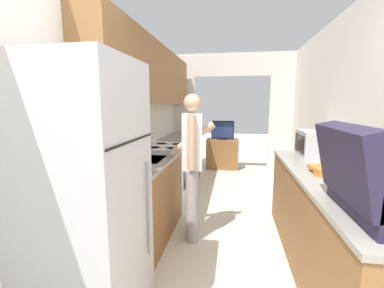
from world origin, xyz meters
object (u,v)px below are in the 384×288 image
microwave (316,144)px  tv_cabinet (222,154)px  television (223,130)px  suitcase (375,185)px  book_stack (325,170)px  range_oven (167,175)px  person (192,164)px  refrigerator (86,199)px

microwave → tv_cabinet: bearing=113.5°
microwave → television: microwave is taller
suitcase → microwave: bearing=83.9°
tv_cabinet → book_stack: bearing=-73.4°
range_oven → person: (0.54, -0.92, 0.41)m
refrigerator → range_oven: (-0.03, 2.14, -0.44)m
suitcase → television: (-1.02, 4.37, -0.17)m
refrigerator → television: 4.45m
person → range_oven: bearing=23.4°
refrigerator → television: size_ratio=3.47×
refrigerator → book_stack: (1.75, 0.90, 0.03)m
person → television: size_ratio=3.12×
suitcase → television: bearing=103.1°
microwave → television: (-1.20, 2.72, -0.15)m
refrigerator → tv_cabinet: (0.70, 4.44, -0.55)m
person → book_stack: size_ratio=5.05×
television → microwave: bearing=-66.2°
range_oven → book_stack: 2.22m
person → television: bearing=-10.2°
refrigerator → television: bearing=81.0°
microwave → suitcase: bearing=-96.1°
microwave → television: size_ratio=0.92×
range_oven → television: 2.41m
tv_cabinet → suitcase: bearing=-77.0°
refrigerator → suitcase: bearing=0.8°
microwave → range_oven: bearing=166.7°
suitcase → tv_cabinet: suitcase is taller
person → microwave: 1.47m
book_stack → tv_cabinet: bearing=106.6°
range_oven → suitcase: (1.75, -2.11, 0.62)m
person → tv_cabinet: (0.19, 3.22, -0.52)m
range_oven → suitcase: size_ratio=1.54×
television → suitcase: bearing=-76.9°
suitcase → tv_cabinet: (-1.02, 4.42, -0.73)m
range_oven → tv_cabinet: range_oven is taller
refrigerator → person: 1.32m
refrigerator → microwave: (1.90, 1.68, 0.15)m
person → suitcase: 1.71m
range_oven → book_stack: range_oven is taller
suitcase → microwave: suitcase is taller
person → tv_cabinet: 3.27m
suitcase → television: size_ratio=1.30×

